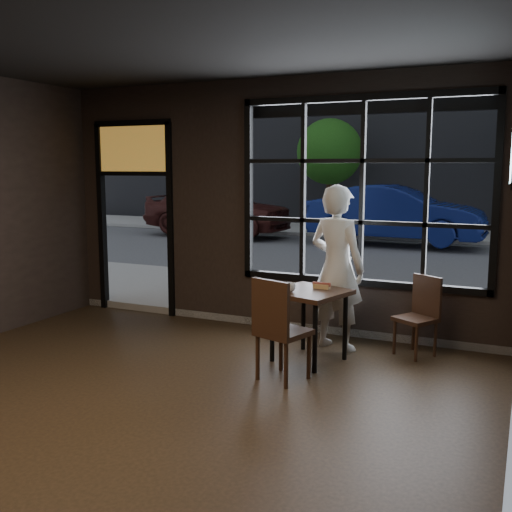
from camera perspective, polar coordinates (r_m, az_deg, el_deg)
The scene contains 15 objects.
floor at distance 5.13m, azimuth -15.05°, elevation -16.04°, with size 6.00×7.00×0.02m, color black.
ceiling at distance 4.81m, azimuth -16.64°, elevation 21.53°, with size 6.00×7.00×0.02m, color black.
window_frame at distance 7.30m, azimuth 10.07°, elevation 6.04°, with size 3.06×0.12×2.28m, color black.
stained_transom at distance 8.74m, azimuth -11.60°, elevation 10.00°, with size 1.20×0.06×0.70m, color orange.
street_asphalt at distance 27.80m, azimuth 18.35°, elevation 3.72°, with size 60.00×41.00×0.04m, color #545456.
building_across at distance 27.27m, azimuth 18.88°, elevation 19.51°, with size 28.00×12.00×15.00m, color #5B5956.
cafe_table at distance 6.56m, azimuth 5.05°, elevation -6.59°, with size 0.73×0.73×0.79m, color black.
chair_near at distance 5.94m, azimuth 2.64°, elevation -6.93°, with size 0.45×0.45×1.03m, color black.
chair_window at distance 6.92m, azimuth 14.96°, elevation -5.59°, with size 0.39×0.39×0.89m, color black.
man at distance 6.90m, azimuth 7.70°, elevation -1.13°, with size 0.69×0.46×1.90m, color silver.
hotdog at distance 6.56m, azimuth 6.26°, elevation -2.85°, with size 0.20×0.08×0.06m, color tan, non-canonical shape.
cup at distance 6.36m, azimuth 3.25°, elevation -3.00°, with size 0.12×0.12×0.10m, color silver.
navy_car at distance 16.32m, azimuth 13.11°, elevation 3.94°, with size 1.61×4.60×1.52m, color #0D1953.
maroon_car at distance 18.14m, azimuth -3.72°, elevation 4.62°, with size 1.82×4.51×1.54m, color #401915.
tree_left at distance 19.92m, azimuth 7.01°, elevation 9.80°, with size 2.13×2.13×3.64m.
Camera 1 is at (3.04, -3.56, 2.10)m, focal length 42.00 mm.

